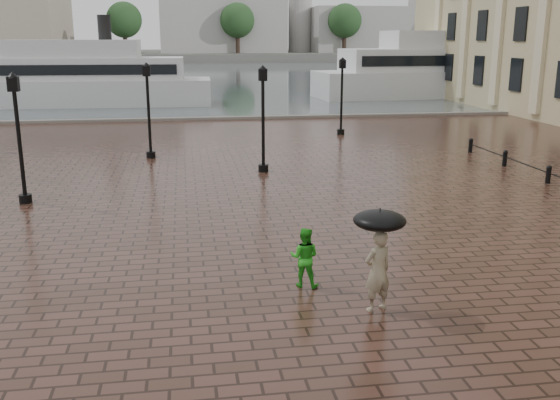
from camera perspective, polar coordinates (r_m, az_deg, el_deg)
name	(u,v)px	position (r m, az deg, el deg)	size (l,w,h in m)	color
ground	(208,310)	(13.69, -6.60, -9.95)	(300.00, 300.00, 0.00)	#39231A
harbour_water	(184,73)	(104.60, -8.76, 11.38)	(240.00, 240.00, 0.00)	#41494F
quay_edge	(189,120)	(44.81, -8.33, 7.23)	(80.00, 0.60, 0.30)	slate
far_shore	(183,55)	(172.51, -8.90, 12.94)	(300.00, 60.00, 2.00)	#4C4C47
distant_skyline	(369,22)	(169.57, 8.13, 15.80)	(102.50, 22.00, 33.00)	#97958F
far_trees	(181,20)	(150.49, -9.00, 15.91)	(188.00, 8.00, 13.50)	#2D2119
street_lamps	(157,111)	(30.26, -11.20, 8.03)	(21.44, 14.44, 4.40)	black
adult_pedestrian	(377,271)	(13.41, 8.91, -6.45)	(0.65, 0.42, 1.78)	gray
child_pedestrian	(304,257)	(14.58, 2.25, -5.26)	(0.69, 0.54, 1.42)	green
ferry_near	(75,79)	(56.66, -18.23, 10.48)	(22.96, 6.08, 7.48)	silver
ferry_far	(447,70)	(64.73, 15.04, 11.43)	(26.59, 8.30, 8.59)	silver
umbrella	(380,220)	(13.05, 9.10, -1.86)	(1.10, 1.10, 1.17)	black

